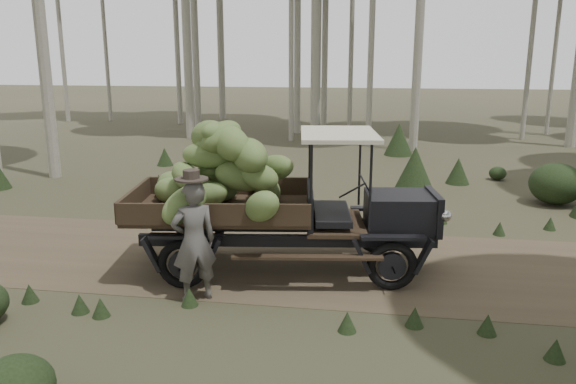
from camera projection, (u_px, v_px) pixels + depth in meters
The scene contains 5 objects.
ground at pixel (358, 265), 10.42m from camera, with size 120.00×120.00×0.00m, color #473D2B.
dirt_track at pixel (358, 265), 10.42m from camera, with size 70.00×4.00×0.01m, color brown.
banana_truck at pixel (256, 184), 9.86m from camera, with size 5.67×3.04×2.81m.
farmer at pixel (194, 240), 8.72m from camera, with size 0.85×0.77×2.11m.
undergrowth at pixel (401, 231), 10.71m from camera, with size 21.02×25.01×1.33m.
Camera 1 is at (0.25, -9.89, 3.78)m, focal length 35.00 mm.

